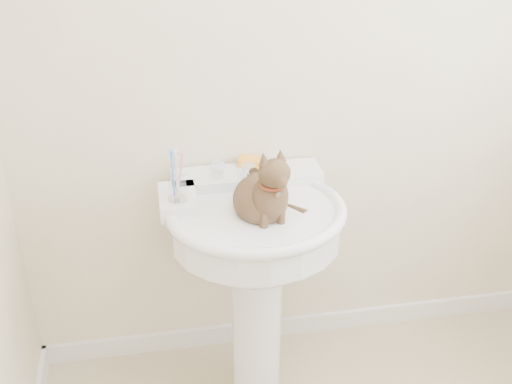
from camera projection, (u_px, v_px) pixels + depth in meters
name	position (u px, v px, depth m)	size (l,w,h in m)	color
wall_back	(306.00, 65.00, 2.30)	(2.20, 0.00, 2.50)	beige
baseboard_back	(296.00, 325.00, 2.88)	(2.20, 0.02, 0.09)	white
pedestal_sink	(255.00, 245.00, 2.28)	(0.64, 0.63, 0.88)	white
faucet	(249.00, 167.00, 2.31)	(0.28, 0.12, 0.14)	silver
soap_bar	(251.00, 162.00, 2.40)	(0.09, 0.06, 0.03)	#FF9D2A
toothbrush_cup	(177.00, 188.00, 2.16)	(0.07, 0.07, 0.18)	silver
cat	(263.00, 197.00, 2.14)	(0.20, 0.26, 0.38)	brown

